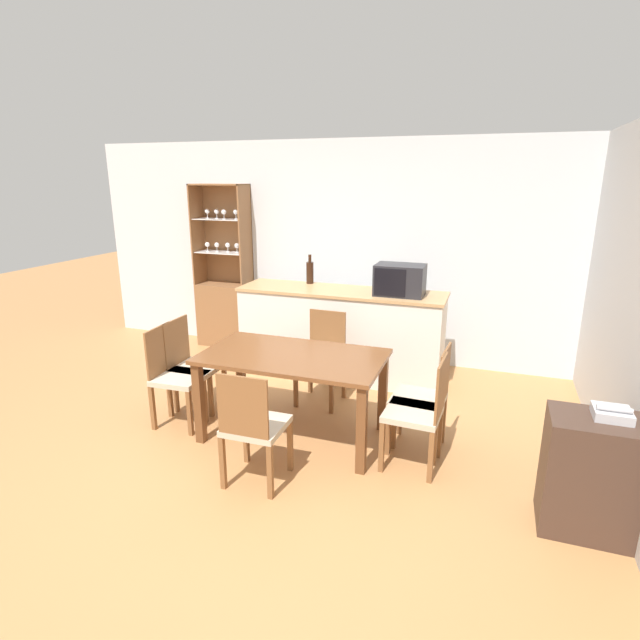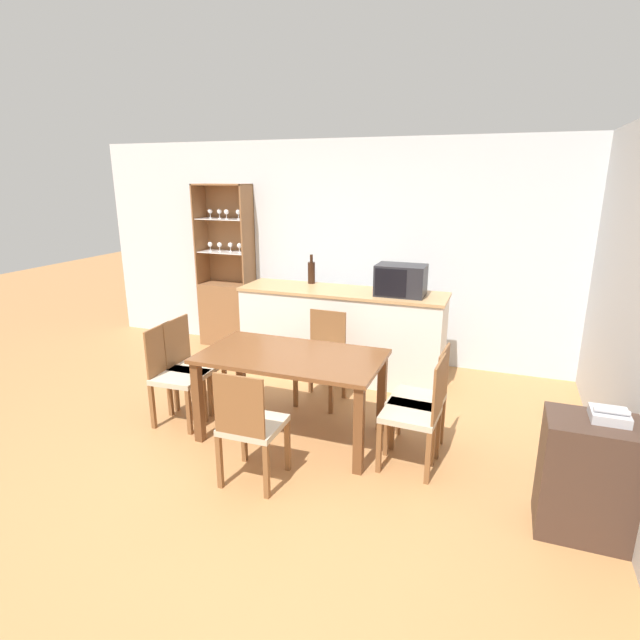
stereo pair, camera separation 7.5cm
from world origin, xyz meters
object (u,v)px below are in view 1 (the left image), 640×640
(microwave, at_px, (400,280))
(side_cabinet, at_px, (589,474))
(dining_chair_side_right_near, at_px, (419,412))
(dining_chair_head_far, at_px, (322,358))
(dining_table, at_px, (293,367))
(telephone, at_px, (612,413))
(dining_chair_side_left_near, at_px, (176,376))
(wine_bottle, at_px, (310,272))
(dining_chair_side_left_far, at_px, (192,366))
(display_cabinet, at_px, (225,300))
(dining_chair_head_near, at_px, (253,426))
(dining_chair_side_right_far, at_px, (424,399))

(microwave, distance_m, side_cabinet, 2.56)
(dining_chair_side_right_near, xyz_separation_m, dining_chair_head_far, (-1.06, 0.86, 0.00))
(dining_table, height_order, dining_chair_side_right_near, dining_chair_side_right_near)
(microwave, bearing_deg, telephone, -48.77)
(dining_chair_side_left_near, bearing_deg, microwave, 129.87)
(dining_chair_head_far, xyz_separation_m, telephone, (2.22, -1.18, 0.34))
(wine_bottle, bearing_deg, dining_chair_side_left_far, -111.57)
(display_cabinet, bearing_deg, dining_table, -48.22)
(display_cabinet, distance_m, microwave, 2.47)
(dining_chair_side_right_near, bearing_deg, dining_chair_head_near, 122.89)
(dining_chair_side_left_far, distance_m, wine_bottle, 1.76)
(dining_table, relative_size, dining_chair_side_right_near, 1.69)
(dining_chair_side_right_far, xyz_separation_m, microwave, (-0.46, 1.28, 0.68))
(microwave, distance_m, telephone, 2.49)
(dining_chair_side_left_near, distance_m, dining_chair_side_left_far, 0.25)
(dining_chair_side_right_far, bearing_deg, dining_chair_head_far, 64.11)
(dining_chair_side_right_near, bearing_deg, display_cabinet, 56.59)
(display_cabinet, distance_m, dining_chair_side_left_far, 1.97)
(telephone, bearing_deg, dining_table, 168.60)
(dining_chair_side_right_far, relative_size, telephone, 4.25)
(dining_table, bearing_deg, microwave, 66.81)
(side_cabinet, distance_m, telephone, 0.42)
(dining_chair_side_right_far, distance_m, dining_chair_head_near, 1.36)
(dining_chair_side_right_near, bearing_deg, wine_bottle, 43.83)
(display_cabinet, xyz_separation_m, side_cabinet, (3.90, -2.45, -0.22))
(dining_table, distance_m, telephone, 2.28)
(dining_table, bearing_deg, dining_chair_head_near, -89.95)
(dining_chair_side_left_near, height_order, wine_bottle, wine_bottle)
(dining_chair_head_far, height_order, side_cabinet, dining_chair_head_far)
(dining_chair_head_near, bearing_deg, dining_table, 89.31)
(dining_chair_head_near, bearing_deg, dining_chair_side_left_near, 149.56)
(dining_chair_side_right_far, xyz_separation_m, dining_chair_side_right_near, (0.00, -0.25, 0.00))
(wine_bottle, relative_size, side_cabinet, 0.44)
(dining_chair_head_near, height_order, dining_chair_side_left_near, same)
(dining_table, xyz_separation_m, dining_chair_head_far, (0.00, 0.73, -0.18))
(wine_bottle, bearing_deg, telephone, -37.92)
(dining_chair_side_right_far, bearing_deg, wine_bottle, 49.08)
(dining_chair_side_left_far, bearing_deg, dining_chair_side_right_far, 89.36)
(dining_chair_side_right_near, xyz_separation_m, telephone, (1.17, -0.32, 0.34))
(display_cabinet, relative_size, dining_table, 1.37)
(dining_chair_head_near, relative_size, telephone, 4.25)
(dining_chair_side_right_near, relative_size, dining_chair_side_left_near, 1.00)
(telephone, bearing_deg, microwave, 131.23)
(dining_chair_side_right_near, relative_size, dining_chair_side_left_far, 1.00)
(dining_chair_side_right_far, relative_size, dining_chair_side_left_near, 1.00)
(dining_chair_side_right_far, bearing_deg, dining_chair_side_left_near, 100.78)
(side_cabinet, relative_size, telephone, 3.62)
(dining_chair_side_right_near, distance_m, dining_chair_head_near, 1.22)
(dining_chair_head_near, bearing_deg, dining_chair_side_right_far, 38.14)
(microwave, bearing_deg, dining_chair_side_right_near, -73.32)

